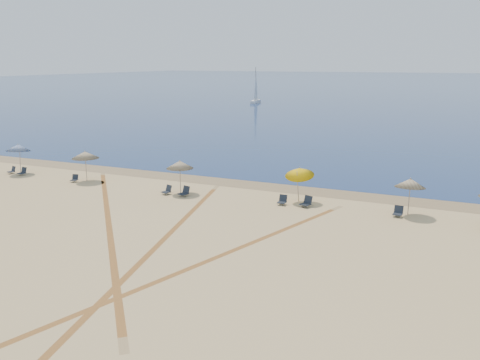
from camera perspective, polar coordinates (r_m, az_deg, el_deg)
The scene contains 18 objects.
ground at distance 20.32m, azimuth -24.12°, elevation -15.79°, with size 160.00×160.00×0.00m, color tan.
ocean at distance 237.13m, azimuth 20.55°, elevation 10.31°, with size 500.00×500.00×0.00m, color #0C2151.
wet_sand at distance 39.27m, azimuth 2.33°, elevation -0.59°, with size 500.00×500.00×0.00m, color olive.
umbrella_0 at distance 47.01m, azimuth -23.96°, elevation 3.38°, with size 2.04×2.08×2.60m.
umbrella_1 at distance 42.15m, azimuth -17.23°, elevation 2.74°, with size 2.17×2.17×2.48m.
umbrella_2 at distance 36.80m, azimuth -6.87°, elevation 1.75°, with size 1.99×1.99×2.47m.
umbrella_3 at distance 34.45m, azimuth 6.78°, elevation 0.94°, with size 2.00×2.07×2.66m.
umbrella_4 at distance 33.04m, azimuth 18.83°, elevation -0.33°, with size 1.93×1.97×2.43m.
chair_0 at distance 47.60m, azimuth -24.52°, elevation 1.01°, with size 0.65×0.71×0.61m.
chair_1 at distance 46.53m, azimuth -23.52°, elevation 0.88°, with size 0.62×0.71×0.67m.
chair_2 at distance 42.48m, azimuth -18.32°, elevation 0.15°, with size 0.61×0.68×0.59m.
chair_3 at distance 36.97m, azimuth -8.29°, elevation -1.16°, with size 0.74×0.80×0.66m.
chair_4 at distance 36.26m, azimuth -6.32°, elevation -1.35°, with size 0.77×0.84×0.72m.
chair_5 at distance 34.08m, azimuth 4.86°, elevation -2.33°, with size 0.55×0.64×0.66m.
chair_6 at distance 33.74m, azimuth 7.60°, elevation -2.51°, with size 0.82×0.88×0.73m.
chair_7 at distance 32.93m, azimuth 17.57°, elevation -3.48°, with size 0.61×0.70×0.67m.
sailboat_1 at distance 117.04m, azimuth 1.80°, elevation 9.97°, with size 2.26×5.57×8.06m.
tire_tracks at distance 26.86m, azimuth -11.15°, elevation -7.59°, with size 45.54×43.09×0.00m.
Camera 1 is at (13.74, -11.54, 9.53)m, focal length 37.45 mm.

